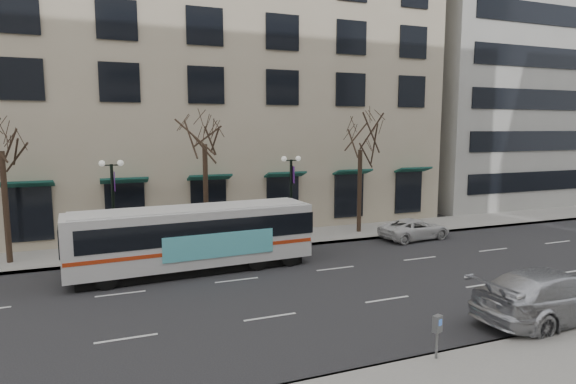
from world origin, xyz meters
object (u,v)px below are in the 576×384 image
silver_car (553,295)px  white_pickup (415,229)px  tree_far_mid (204,127)px  pay_station (437,327)px  tree_far_left (0,131)px  lamp_post_right (291,194)px  lamp_post_left (113,203)px  tree_far_right (361,135)px  city_bus (195,236)px

silver_car → white_pickup: 12.78m
tree_far_mid → silver_car: 18.68m
pay_station → white_pickup: bearing=38.2°
tree_far_left → pay_station: 21.72m
tree_far_left → white_pickup: (22.47, -2.60, -6.06)m
lamp_post_right → silver_car: size_ratio=0.82×
lamp_post_left → pay_station: bearing=-61.6°
silver_car → pay_station: (-5.98, -1.15, 0.17)m
white_pickup → pay_station: bearing=140.7°
tree_far_left → tree_far_right: bearing=0.0°
tree_far_left → pay_station: size_ratio=6.37×
lamp_post_left → tree_far_right: bearing=2.3°
silver_car → pay_station: bearing=97.8°
tree_far_right → pay_station: (-6.59, -16.15, -5.32)m
tree_far_mid → city_bus: (-1.48, -4.41, -5.20)m
tree_far_right → lamp_post_left: (-14.99, -0.60, -3.48)m
tree_far_mid → white_pickup: tree_far_mid is taller
tree_far_right → silver_car: 15.99m
white_pickup → pay_station: size_ratio=3.50×
tree_far_mid → lamp_post_right: 6.41m
lamp_post_right → city_bus: size_ratio=0.45×
lamp_post_left → white_pickup: lamp_post_left is taller
silver_car → pay_station: 6.09m
silver_car → tree_far_mid: bearing=29.0°
tree_far_right → lamp_post_right: tree_far_right is taller
lamp_post_left → pay_station: size_ratio=3.98×
tree_far_mid → lamp_post_right: (5.01, -0.60, -3.96)m
tree_far_right → lamp_post_right: bearing=-173.1°
lamp_post_right → silver_car: (4.37, -14.40, -2.02)m
pay_station → silver_car: bearing=-7.2°
lamp_post_left → silver_car: bearing=-45.1°
tree_far_right → silver_car: size_ratio=1.27×
tree_far_mid → silver_car: (9.38, -15.00, -5.98)m
tree_far_mid → lamp_post_right: size_ratio=1.64×
tree_far_left → tree_far_right: (20.00, 0.00, -0.28)m
tree_far_left → tree_far_mid: tree_far_mid is taller
tree_far_mid → pay_station: bearing=-78.1°
tree_far_right → pay_station: bearing=-112.2°
tree_far_mid → city_bus: tree_far_mid is taller
tree_far_right → pay_station: size_ratio=6.16×
tree_far_mid → lamp_post_left: 6.40m
lamp_post_right → white_pickup: lamp_post_right is taller
city_bus → white_pickup: size_ratio=2.55×
tree_far_right → lamp_post_right: size_ratio=1.55×
tree_far_right → lamp_post_left: 15.40m
lamp_post_left → pay_station: 17.76m
lamp_post_right → city_bus: lamp_post_right is taller
tree_far_left → city_bus: size_ratio=0.72×
lamp_post_left → white_pickup: (17.46, -2.00, -2.31)m
city_bus → pay_station: city_bus is taller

